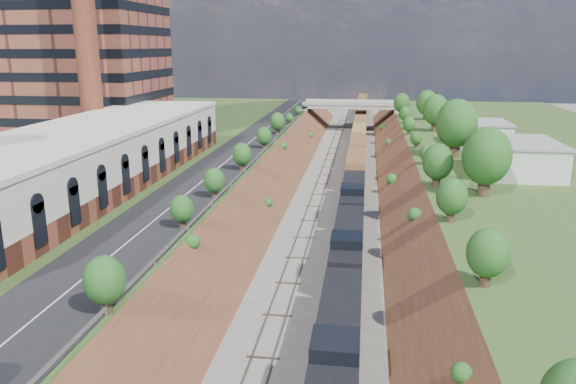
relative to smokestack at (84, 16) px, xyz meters
name	(u,v)px	position (x,y,z in m)	size (l,w,h in m)	color
platform_left	(128,167)	(3.00, 4.00, -22.50)	(44.00, 180.00, 5.00)	#3C5322
platform_right	(571,181)	(69.00, 4.00, -22.50)	(44.00, 180.00, 5.00)	#3C5322
embankment_left	(265,187)	(25.00, 4.00, -25.00)	(7.07, 180.00, 7.07)	brown
embankment_right	(412,192)	(47.00, 4.00, -25.00)	(7.07, 180.00, 7.07)	brown
rail_left_track	(320,188)	(33.40, 4.00, -24.91)	(1.58, 180.00, 0.18)	gray
rail_right_track	(355,190)	(38.60, 4.00, -24.91)	(1.58, 180.00, 0.18)	gray
road	(236,154)	(20.50, 4.00, -19.95)	(8.00, 180.00, 0.10)	black
guardrail	(262,152)	(24.60, 3.80, -19.45)	(0.10, 171.00, 0.70)	#99999E
commercial_building	(87,157)	(8.00, -18.00, -16.49)	(14.30, 62.30, 7.00)	brown
smokestack	(84,16)	(0.00, 0.00, 0.00)	(3.20, 3.20, 40.00)	brown
overpass	(351,111)	(36.00, 66.00, -20.08)	(24.50, 8.30, 7.40)	gray
white_building_near	(519,158)	(59.50, -4.00, -18.00)	(9.00, 12.00, 4.00)	silver
white_building_far	(481,134)	(59.00, 18.00, -18.20)	(8.00, 10.00, 3.60)	silver
tree_right_large	(487,157)	(53.00, -16.00, -15.62)	(5.25, 5.25, 7.61)	#473323
tree_left_crest	(169,222)	(24.20, -36.00, -17.96)	(2.45, 2.45, 3.55)	#473323
freight_train	(359,136)	(38.60, 40.04, -22.46)	(2.90, 179.35, 4.55)	black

